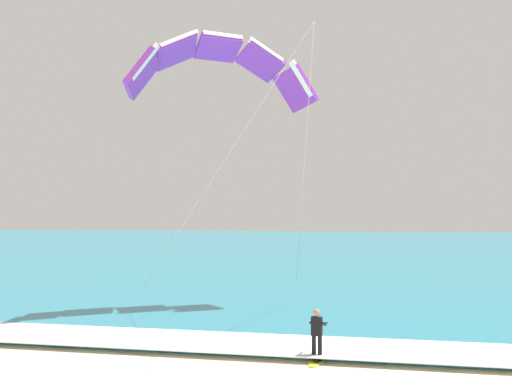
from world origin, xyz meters
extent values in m
cube|color=teal|center=(0.00, 72.30, 0.10)|extent=(200.00, 120.00, 0.20)
cube|color=white|center=(0.00, 13.30, 0.22)|extent=(200.00, 3.03, 0.04)
ellipsoid|color=yellow|center=(-0.07, 12.15, 0.03)|extent=(0.68, 1.46, 0.05)
cube|color=black|center=(-0.07, 12.39, 0.07)|extent=(0.17, 0.09, 0.04)
cube|color=black|center=(-0.07, 11.90, 0.07)|extent=(0.17, 0.09, 0.04)
cylinder|color=black|center=(-0.16, 12.17, 0.42)|extent=(0.14, 0.14, 0.84)
cylinder|color=black|center=(0.03, 12.13, 0.42)|extent=(0.14, 0.14, 0.84)
cube|color=black|center=(-0.07, 12.15, 1.14)|extent=(0.37, 0.26, 0.60)
sphere|color=#9E704C|center=(-0.07, 12.15, 1.58)|extent=(0.22, 0.22, 0.22)
cylinder|color=black|center=(-0.21, 12.34, 1.19)|extent=(0.18, 0.51, 0.22)
cylinder|color=black|center=(0.14, 12.27, 1.19)|extent=(0.18, 0.51, 0.22)
cylinder|color=black|center=(0.00, 12.52, 1.19)|extent=(0.55, 0.13, 0.04)
cube|color=#3F3F42|center=(-0.04, 12.27, 0.92)|extent=(0.13, 0.10, 0.10)
cube|color=purple|center=(-1.90, 22.14, 11.21)|extent=(2.48, 1.92, 2.28)
cube|color=white|center=(-1.52, 21.57, 11.59)|extent=(1.27, 0.95, 1.83)
cube|color=purple|center=(-3.67, 21.68, 12.61)|extent=(2.76, 2.37, 1.81)
cube|color=white|center=(-3.29, 21.11, 12.99)|extent=(1.71, 1.28, 1.19)
cube|color=purple|center=(-5.65, 20.63, 13.12)|extent=(2.73, 2.61, 0.93)
cube|color=white|center=(-5.27, 20.05, 13.50)|extent=(1.88, 1.39, 0.29)
cube|color=purple|center=(-7.40, 19.23, 12.61)|extent=(2.36, 2.58, 1.81)
cube|color=white|center=(-7.02, 18.65, 12.99)|extent=(1.71, 1.25, 1.19)
cube|color=purple|center=(-8.52, 17.79, 11.21)|extent=(1.68, 2.34, 2.28)
cube|color=white|center=(-8.14, 17.21, 11.59)|extent=(1.20, 0.92, 1.83)
cylinder|color=#B2B2B7|center=(-1.02, 17.33, 6.21)|extent=(1.79, 9.64, 10.03)
cylinder|color=#B2B2B7|center=(-4.33, 15.16, 6.21)|extent=(8.41, 5.29, 10.03)
camera|label=1|loc=(1.32, -5.28, 4.76)|focal=37.70mm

